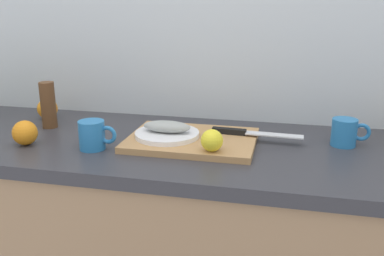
{
  "coord_description": "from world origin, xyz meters",
  "views": [
    {
      "loc": [
        0.36,
        -1.25,
        1.34
      ],
      "look_at": [
        0.07,
        0.01,
        0.95
      ],
      "focal_mm": 40.24,
      "sensor_mm": 36.0,
      "label": 1
    }
  ],
  "objects_px": {
    "white_plate": "(167,134)",
    "coffee_mug_1": "(93,135)",
    "fish_fillet": "(167,127)",
    "chef_knife": "(245,132)",
    "lemon_0": "(212,140)",
    "coffee_mug_0": "(345,132)",
    "cutting_board": "(192,140)",
    "orange_0": "(47,109)",
    "pepper_mill": "(48,105)"
  },
  "relations": [
    {
      "from": "white_plate",
      "to": "coffee_mug_1",
      "type": "distance_m",
      "value": 0.23
    },
    {
      "from": "fish_fillet",
      "to": "chef_knife",
      "type": "relative_size",
      "value": 0.53
    },
    {
      "from": "lemon_0",
      "to": "coffee_mug_1",
      "type": "relative_size",
      "value": 0.54
    },
    {
      "from": "lemon_0",
      "to": "coffee_mug_0",
      "type": "relative_size",
      "value": 0.55
    },
    {
      "from": "lemon_0",
      "to": "cutting_board",
      "type": "bearing_deg",
      "value": 126.68
    },
    {
      "from": "lemon_0",
      "to": "coffee_mug_0",
      "type": "distance_m",
      "value": 0.43
    },
    {
      "from": "orange_0",
      "to": "pepper_mill",
      "type": "xyz_separation_m",
      "value": [
        0.07,
        -0.1,
        0.04
      ]
    },
    {
      "from": "fish_fillet",
      "to": "coffee_mug_1",
      "type": "xyz_separation_m",
      "value": [
        -0.2,
        -0.11,
        -0.01
      ]
    },
    {
      "from": "chef_knife",
      "to": "coffee_mug_0",
      "type": "relative_size",
      "value": 2.48
    },
    {
      "from": "chef_knife",
      "to": "pepper_mill",
      "type": "xyz_separation_m",
      "value": [
        -0.69,
        -0.0,
        0.05
      ]
    },
    {
      "from": "fish_fillet",
      "to": "coffee_mug_1",
      "type": "height_order",
      "value": "coffee_mug_1"
    },
    {
      "from": "coffee_mug_0",
      "to": "pepper_mill",
      "type": "relative_size",
      "value": 0.72
    },
    {
      "from": "cutting_board",
      "to": "chef_knife",
      "type": "bearing_deg",
      "value": 19.42
    },
    {
      "from": "fish_fillet",
      "to": "pepper_mill",
      "type": "xyz_separation_m",
      "value": [
        -0.45,
        0.07,
        0.03
      ]
    },
    {
      "from": "fish_fillet",
      "to": "pepper_mill",
      "type": "bearing_deg",
      "value": 171.38
    },
    {
      "from": "coffee_mug_0",
      "to": "lemon_0",
      "type": "bearing_deg",
      "value": -152.85
    },
    {
      "from": "coffee_mug_0",
      "to": "cutting_board",
      "type": "bearing_deg",
      "value": -169.88
    },
    {
      "from": "lemon_0",
      "to": "orange_0",
      "type": "xyz_separation_m",
      "value": [
        -0.69,
        0.27,
        -0.01
      ]
    },
    {
      "from": "chef_knife",
      "to": "coffee_mug_1",
      "type": "bearing_deg",
      "value": -154.84
    },
    {
      "from": "cutting_board",
      "to": "white_plate",
      "type": "xyz_separation_m",
      "value": [
        -0.08,
        -0.01,
        0.02
      ]
    },
    {
      "from": "chef_knife",
      "to": "coffee_mug_0",
      "type": "bearing_deg",
      "value": 8.15
    },
    {
      "from": "pepper_mill",
      "to": "coffee_mug_0",
      "type": "bearing_deg",
      "value": 1.54
    },
    {
      "from": "white_plate",
      "to": "fish_fillet",
      "type": "xyz_separation_m",
      "value": [
        0.0,
        -0.0,
        0.03
      ]
    },
    {
      "from": "fish_fillet",
      "to": "pepper_mill",
      "type": "distance_m",
      "value": 0.46
    },
    {
      "from": "cutting_board",
      "to": "orange_0",
      "type": "relative_size",
      "value": 5.23
    },
    {
      "from": "coffee_mug_0",
      "to": "coffee_mug_1",
      "type": "bearing_deg",
      "value": -164.72
    },
    {
      "from": "white_plate",
      "to": "chef_knife",
      "type": "distance_m",
      "value": 0.25
    },
    {
      "from": "coffee_mug_0",
      "to": "coffee_mug_1",
      "type": "xyz_separation_m",
      "value": [
        -0.75,
        -0.2,
        0.0
      ]
    },
    {
      "from": "fish_fillet",
      "to": "coffee_mug_0",
      "type": "xyz_separation_m",
      "value": [
        0.55,
        0.1,
        -0.01
      ]
    },
    {
      "from": "chef_knife",
      "to": "coffee_mug_1",
      "type": "height_order",
      "value": "coffee_mug_1"
    },
    {
      "from": "fish_fillet",
      "to": "coffee_mug_1",
      "type": "distance_m",
      "value": 0.23
    },
    {
      "from": "orange_0",
      "to": "cutting_board",
      "type": "bearing_deg",
      "value": -15.01
    },
    {
      "from": "cutting_board",
      "to": "coffee_mug_0",
      "type": "distance_m",
      "value": 0.48
    },
    {
      "from": "cutting_board",
      "to": "coffee_mug_1",
      "type": "relative_size",
      "value": 3.35
    },
    {
      "from": "white_plate",
      "to": "coffee_mug_1",
      "type": "height_order",
      "value": "coffee_mug_1"
    },
    {
      "from": "cutting_board",
      "to": "white_plate",
      "type": "distance_m",
      "value": 0.08
    },
    {
      "from": "cutting_board",
      "to": "coffee_mug_0",
      "type": "relative_size",
      "value": 3.4
    },
    {
      "from": "cutting_board",
      "to": "orange_0",
      "type": "xyz_separation_m",
      "value": [
        -0.6,
        0.16,
        0.03
      ]
    },
    {
      "from": "pepper_mill",
      "to": "coffee_mug_1",
      "type": "bearing_deg",
      "value": -35.26
    },
    {
      "from": "white_plate",
      "to": "lemon_0",
      "type": "bearing_deg",
      "value": -31.86
    },
    {
      "from": "cutting_board",
      "to": "pepper_mill",
      "type": "xyz_separation_m",
      "value": [
        -0.53,
        0.06,
        0.07
      ]
    },
    {
      "from": "pepper_mill",
      "to": "white_plate",
      "type": "bearing_deg",
      "value": -8.62
    },
    {
      "from": "white_plate",
      "to": "chef_knife",
      "type": "relative_size",
      "value": 0.7
    },
    {
      "from": "pepper_mill",
      "to": "fish_fillet",
      "type": "bearing_deg",
      "value": -8.62
    },
    {
      "from": "pepper_mill",
      "to": "chef_knife",
      "type": "bearing_deg",
      "value": 0.04
    },
    {
      "from": "chef_knife",
      "to": "orange_0",
      "type": "xyz_separation_m",
      "value": [
        -0.76,
        0.1,
        0.01
      ]
    },
    {
      "from": "lemon_0",
      "to": "chef_knife",
      "type": "bearing_deg",
      "value": 65.42
    },
    {
      "from": "white_plate",
      "to": "pepper_mill",
      "type": "relative_size",
      "value": 1.25
    },
    {
      "from": "white_plate",
      "to": "fish_fillet",
      "type": "bearing_deg",
      "value": -90.0
    },
    {
      "from": "coffee_mug_0",
      "to": "chef_knife",
      "type": "bearing_deg",
      "value": -175.08
    }
  ]
}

